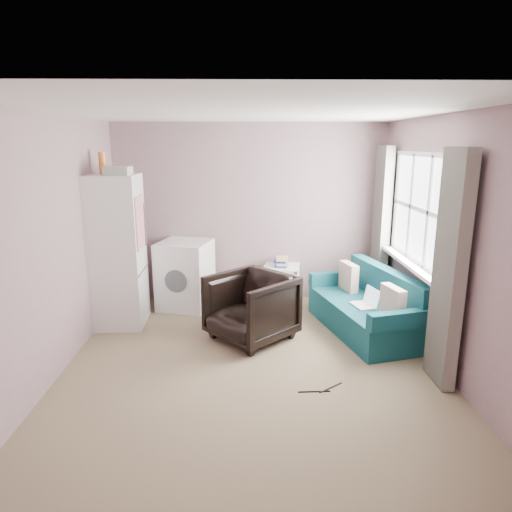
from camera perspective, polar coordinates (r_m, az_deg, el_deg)
The scene contains 8 objects.
room at distance 4.43m, azimuth -0.23°, elevation 1.33°, with size 3.84×4.24×2.54m.
armchair at distance 5.25m, azimuth -0.63°, elevation -6.03°, with size 0.83×0.77×0.85m, color black.
fridge at distance 5.82m, azimuth -17.16°, elevation 0.66°, with size 0.67×0.66×2.12m.
washing_machine at distance 6.33m, azimuth -8.84°, elevation -2.14°, with size 0.79×0.79×0.93m.
side_table at distance 6.49m, azimuth 3.16°, elevation -3.18°, with size 0.57×0.57×0.67m.
sofa at distance 5.69m, azimuth 13.82°, elevation -6.47°, with size 1.16×1.82×0.75m.
window_dressing at distance 5.45m, azimuth 18.53°, elevation 1.43°, with size 0.17×2.62×2.18m.
floor_cables at distance 4.43m, azimuth 8.32°, elevation -16.19°, with size 0.44×0.19×0.01m.
Camera 1 is at (-0.05, -4.31, 2.22)m, focal length 32.00 mm.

